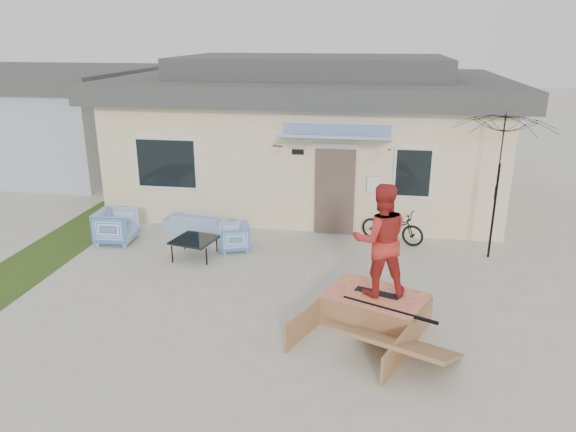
% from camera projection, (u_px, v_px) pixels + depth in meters
% --- Properties ---
extents(ground, '(90.00, 90.00, 0.00)m').
position_uv_depth(ground, '(254.00, 320.00, 9.27)').
color(ground, '#B1B09F').
rests_on(ground, ground).
extents(grass_strip, '(1.40, 8.00, 0.01)m').
position_uv_depth(grass_strip, '(44.00, 256.00, 11.93)').
color(grass_strip, '#294216').
rests_on(grass_strip, ground).
extents(house, '(10.80, 8.49, 4.10)m').
position_uv_depth(house, '(312.00, 129.00, 16.11)').
color(house, beige).
rests_on(house, ground).
extents(neighbor_house, '(8.60, 7.60, 3.50)m').
position_uv_depth(neighbor_house, '(32.00, 117.00, 19.65)').
color(neighbor_house, '#A2ACB9').
rests_on(neighbor_house, ground).
extents(loveseat, '(1.72, 0.75, 0.65)m').
position_uv_depth(loveseat, '(199.00, 219.00, 13.28)').
color(loveseat, '#2965AE').
rests_on(loveseat, ground).
extents(armchair_left, '(0.82, 0.87, 0.86)m').
position_uv_depth(armchair_left, '(116.00, 224.00, 12.61)').
color(armchair_left, '#2965AE').
rests_on(armchair_left, ground).
extents(armchair_right, '(0.78, 0.81, 0.66)m').
position_uv_depth(armchair_right, '(234.00, 236.00, 12.19)').
color(armchair_right, '#2965AE').
rests_on(armchair_right, ground).
extents(coffee_table, '(1.02, 1.02, 0.42)m').
position_uv_depth(coffee_table, '(195.00, 248.00, 11.82)').
color(coffee_table, black).
rests_on(coffee_table, ground).
extents(bicycle, '(1.59, 1.03, 0.96)m').
position_uv_depth(bicycle, '(393.00, 223.00, 12.58)').
color(bicycle, black).
rests_on(bicycle, ground).
extents(patio_umbrella, '(2.28, 2.14, 2.20)m').
position_uv_depth(patio_umbrella, '(498.00, 180.00, 11.32)').
color(patio_umbrella, black).
rests_on(patio_umbrella, ground).
extents(skate_ramp, '(2.29, 2.57, 0.53)m').
position_uv_depth(skate_ramp, '(375.00, 309.00, 9.09)').
color(skate_ramp, olive).
rests_on(skate_ramp, ground).
extents(skateboard, '(0.78, 0.43, 0.05)m').
position_uv_depth(skateboard, '(377.00, 292.00, 9.04)').
color(skateboard, black).
rests_on(skateboard, skate_ramp).
extents(skater, '(1.06, 0.90, 1.89)m').
position_uv_depth(skater, '(381.00, 238.00, 8.73)').
color(skater, red).
rests_on(skater, skateboard).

